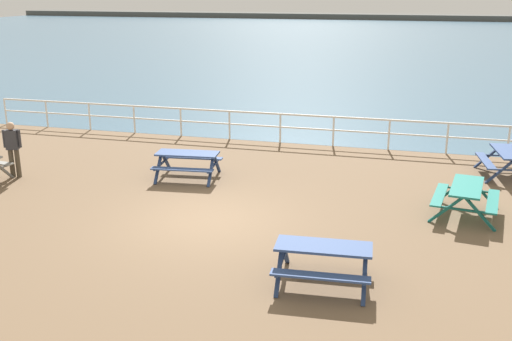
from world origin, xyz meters
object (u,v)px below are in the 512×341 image
picnic_table_near_left (323,255)px  picnic_table_far_right (466,193)px  picnic_table_mid_centre (188,159)px  visitor (13,146)px  picnic_table_near_right (508,157)px

picnic_table_near_left → picnic_table_far_right: size_ratio=0.96×
picnic_table_mid_centre → visitor: visitor is taller
picnic_table_near_left → picnic_table_mid_centre: 7.29m
picnic_table_mid_centre → picnic_table_far_right: bearing=-13.9°
picnic_table_near_left → picnic_table_near_right: bearing=58.3°
visitor → picnic_table_far_right: bearing=-104.7°
picnic_table_mid_centre → picnic_table_far_right: size_ratio=0.98×
visitor → picnic_table_near_left: bearing=-128.8°
picnic_table_far_right → picnic_table_near_right: bearing=-13.0°
picnic_table_near_right → visitor: 14.56m
picnic_table_mid_centre → visitor: (-4.96, -1.24, 0.36)m
picnic_table_near_right → visitor: bearing=98.6°
picnic_table_near_right → picnic_table_mid_centre: size_ratio=1.01×
picnic_table_near_left → picnic_table_mid_centre: same height
picnic_table_far_right → visitor: size_ratio=1.20×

